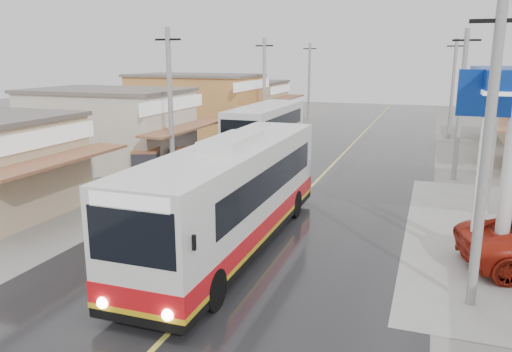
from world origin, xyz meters
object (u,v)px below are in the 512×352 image
object	(u,v)px
tricycle_near	(188,159)
tricycle_far	(146,162)
second_bus	(266,129)
cyclist	(215,177)
coach_bus	(234,195)

from	to	relation	value
tricycle_near	tricycle_far	xyz separation A→B (m)	(-1.49, -2.00, 0.11)
second_bus	tricycle_far	world-z (taller)	second_bus
second_bus	tricycle_far	size ratio (longest dim) A/B	4.09
second_bus	tricycle_near	distance (m)	7.48
cyclist	tricycle_near	bearing A→B (deg)	152.65
coach_bus	second_bus	size ratio (longest dim) A/B	1.26
cyclist	tricycle_near	distance (m)	4.09
tricycle_far	second_bus	bearing A→B (deg)	43.69
second_bus	tricycle_far	distance (m)	9.86
second_bus	tricycle_far	bearing A→B (deg)	-113.14
cyclist	tricycle_far	size ratio (longest dim) A/B	0.84
tricycle_near	coach_bus	bearing A→B (deg)	-30.56
coach_bus	cyclist	world-z (taller)	coach_bus
tricycle_near	tricycle_far	bearing A→B (deg)	-102.15
tricycle_near	second_bus	bearing A→B (deg)	96.02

